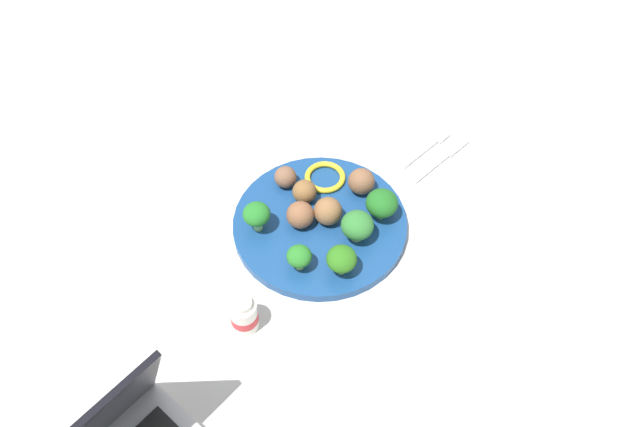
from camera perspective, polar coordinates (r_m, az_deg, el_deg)
ground_plane at (r=1.05m, az=0.00°, el=-1.21°), size 4.00×4.00×0.00m
plate at (r=1.05m, az=0.00°, el=-0.95°), size 0.28×0.28×0.02m
broccoli_floret_mid_right at (r=0.99m, az=3.30°, el=-1.06°), size 0.05×0.05×0.05m
broccoli_floret_mid_left at (r=1.02m, az=5.45°, el=0.89°), size 0.05×0.05×0.05m
broccoli_floret_center at (r=1.01m, az=-5.59°, el=-0.11°), size 0.04×0.04×0.05m
broccoli_floret_far_rim at (r=0.97m, az=-1.84°, el=-3.81°), size 0.04×0.04×0.04m
broccoli_floret_front_right at (r=0.96m, az=1.90°, el=-4.03°), size 0.05×0.05×0.05m
meatball_front_left at (r=1.08m, az=-3.05°, el=3.21°), size 0.04×0.04×0.04m
meatball_center at (r=1.05m, az=-1.37°, el=1.94°), size 0.04×0.04×0.04m
meatball_far_rim at (r=1.02m, az=0.70°, el=0.21°), size 0.05×0.05×0.05m
meatball_near_rim at (r=1.07m, az=3.49°, el=2.96°), size 0.04×0.04×0.04m
meatball_front_right at (r=1.02m, az=-1.75°, el=-0.12°), size 0.04×0.04×0.04m
pepper_ring_mid_right at (r=1.09m, az=0.44°, el=3.22°), size 0.10×0.10×0.01m
napkin at (r=1.17m, az=9.81°, el=5.03°), size 0.17×0.12×0.01m
fork at (r=1.18m, az=9.41°, el=5.86°), size 0.12×0.02×0.01m
knife at (r=1.16m, az=10.75°, el=4.90°), size 0.15×0.02×0.01m
yogurt_bottle at (r=0.94m, az=-6.70°, el=-8.85°), size 0.04×0.04×0.07m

